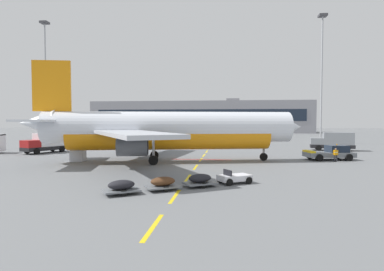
{
  "coord_description": "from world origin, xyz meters",
  "views": [
    {
      "loc": [
        21.47,
        -19.46,
        4.95
      ],
      "look_at": [
        16.32,
        26.4,
        2.96
      ],
      "focal_mm": 29.79,
      "sensor_mm": 36.0,
      "label": 1
    }
  ],
  "objects_px": {
    "ground_power_truck": "(46,142)",
    "pushback_tug": "(330,153)",
    "airliner_foreground": "(165,130)",
    "uld_cargo_container": "(78,155)",
    "apron_light_mast_far": "(322,65)",
    "ground_crew_worker": "(336,154)",
    "baggage_train": "(182,181)",
    "apron_light_mast_near": "(45,69)",
    "fuel_service_truck": "(333,141)"
  },
  "relations": [
    {
      "from": "ground_power_truck",
      "to": "pushback_tug",
      "type": "bearing_deg",
      "value": -6.57
    },
    {
      "from": "airliner_foreground",
      "to": "ground_power_truck",
      "type": "distance_m",
      "value": 23.29
    },
    {
      "from": "uld_cargo_container",
      "to": "apron_light_mast_far",
      "type": "distance_m",
      "value": 56.69
    },
    {
      "from": "ground_crew_worker",
      "to": "baggage_train",
      "type": "bearing_deg",
      "value": -133.17
    },
    {
      "from": "apron_light_mast_near",
      "to": "apron_light_mast_far",
      "type": "distance_m",
      "value": 64.81
    },
    {
      "from": "baggage_train",
      "to": "ground_power_truck",
      "type": "bearing_deg",
      "value": 136.02
    },
    {
      "from": "baggage_train",
      "to": "uld_cargo_container",
      "type": "relative_size",
      "value": 6.11
    },
    {
      "from": "fuel_service_truck",
      "to": "apron_light_mast_near",
      "type": "bearing_deg",
      "value": 165.6
    },
    {
      "from": "baggage_train",
      "to": "apron_light_mast_near",
      "type": "relative_size",
      "value": 0.37
    },
    {
      "from": "fuel_service_truck",
      "to": "uld_cargo_container",
      "type": "height_order",
      "value": "fuel_service_truck"
    },
    {
      "from": "baggage_train",
      "to": "airliner_foreground",
      "type": "bearing_deg",
      "value": 105.66
    },
    {
      "from": "ground_power_truck",
      "to": "ground_crew_worker",
      "type": "relative_size",
      "value": 4.37
    },
    {
      "from": "pushback_tug",
      "to": "ground_power_truck",
      "type": "relative_size",
      "value": 0.87
    },
    {
      "from": "fuel_service_truck",
      "to": "apron_light_mast_near",
      "type": "distance_m",
      "value": 65.94
    },
    {
      "from": "ground_power_truck",
      "to": "fuel_service_truck",
      "type": "bearing_deg",
      "value": 11.08
    },
    {
      "from": "fuel_service_truck",
      "to": "ground_power_truck",
      "type": "xyz_separation_m",
      "value": [
        -46.99,
        -9.2,
        0.0
      ]
    },
    {
      "from": "ground_power_truck",
      "to": "airliner_foreground",
      "type": "bearing_deg",
      "value": -23.6
    },
    {
      "from": "apron_light_mast_near",
      "to": "airliner_foreground",
      "type": "bearing_deg",
      "value": -43.53
    },
    {
      "from": "pushback_tug",
      "to": "uld_cargo_container",
      "type": "height_order",
      "value": "pushback_tug"
    },
    {
      "from": "pushback_tug",
      "to": "baggage_train",
      "type": "distance_m",
      "value": 25.87
    },
    {
      "from": "baggage_train",
      "to": "apron_light_mast_far",
      "type": "height_order",
      "value": "apron_light_mast_far"
    },
    {
      "from": "baggage_train",
      "to": "uld_cargo_container",
      "type": "height_order",
      "value": "uld_cargo_container"
    },
    {
      "from": "apron_light_mast_far",
      "to": "apron_light_mast_near",
      "type": "bearing_deg",
      "value": -178.32
    },
    {
      "from": "ground_power_truck",
      "to": "ground_crew_worker",
      "type": "height_order",
      "value": "ground_power_truck"
    },
    {
      "from": "airliner_foreground",
      "to": "ground_power_truck",
      "type": "relative_size",
      "value": 4.69
    },
    {
      "from": "pushback_tug",
      "to": "uld_cargo_container",
      "type": "relative_size",
      "value": 3.68
    },
    {
      "from": "airliner_foreground",
      "to": "ground_crew_worker",
      "type": "bearing_deg",
      "value": 6.38
    },
    {
      "from": "airliner_foreground",
      "to": "ground_crew_worker",
      "type": "height_order",
      "value": "airliner_foreground"
    },
    {
      "from": "ground_crew_worker",
      "to": "uld_cargo_container",
      "type": "bearing_deg",
      "value": -174.86
    },
    {
      "from": "ground_crew_worker",
      "to": "fuel_service_truck",
      "type": "bearing_deg",
      "value": 73.36
    },
    {
      "from": "apron_light_mast_near",
      "to": "pushback_tug",
      "type": "bearing_deg",
      "value": -27.67
    },
    {
      "from": "pushback_tug",
      "to": "ground_power_truck",
      "type": "height_order",
      "value": "ground_power_truck"
    },
    {
      "from": "pushback_tug",
      "to": "baggage_train",
      "type": "xyz_separation_m",
      "value": [
        -16.65,
        -19.8,
        -0.37
      ]
    },
    {
      "from": "fuel_service_truck",
      "to": "baggage_train",
      "type": "relative_size",
      "value": 0.69
    },
    {
      "from": "airliner_foreground",
      "to": "uld_cargo_container",
      "type": "relative_size",
      "value": 19.89
    },
    {
      "from": "baggage_train",
      "to": "ground_crew_worker",
      "type": "height_order",
      "value": "ground_crew_worker"
    },
    {
      "from": "pushback_tug",
      "to": "apron_light_mast_near",
      "type": "height_order",
      "value": "apron_light_mast_near"
    },
    {
      "from": "apron_light_mast_far",
      "to": "fuel_service_truck",
      "type": "bearing_deg",
      "value": -99.09
    },
    {
      "from": "fuel_service_truck",
      "to": "pushback_tug",
      "type": "bearing_deg",
      "value": -108.83
    },
    {
      "from": "ground_crew_worker",
      "to": "uld_cargo_container",
      "type": "relative_size",
      "value": 0.97
    },
    {
      "from": "ground_crew_worker",
      "to": "apron_light_mast_far",
      "type": "height_order",
      "value": "apron_light_mast_far"
    },
    {
      "from": "pushback_tug",
      "to": "ground_power_truck",
      "type": "xyz_separation_m",
      "value": [
        -42.19,
        4.86,
        0.74
      ]
    },
    {
      "from": "fuel_service_truck",
      "to": "ground_power_truck",
      "type": "distance_m",
      "value": 47.88
    },
    {
      "from": "fuel_service_truck",
      "to": "ground_crew_worker",
      "type": "xyz_separation_m",
      "value": [
        -4.82,
        -16.14,
        -0.68
      ]
    },
    {
      "from": "airliner_foreground",
      "to": "apron_light_mast_far",
      "type": "relative_size",
      "value": 1.2
    },
    {
      "from": "pushback_tug",
      "to": "fuel_service_truck",
      "type": "distance_m",
      "value": 14.87
    },
    {
      "from": "ground_power_truck",
      "to": "ground_crew_worker",
      "type": "bearing_deg",
      "value": -9.34
    },
    {
      "from": "ground_power_truck",
      "to": "apron_light_mast_near",
      "type": "height_order",
      "value": "apron_light_mast_near"
    },
    {
      "from": "fuel_service_truck",
      "to": "baggage_train",
      "type": "height_order",
      "value": "fuel_service_truck"
    },
    {
      "from": "airliner_foreground",
      "to": "apron_light_mast_far",
      "type": "distance_m",
      "value": 48.19
    }
  ]
}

